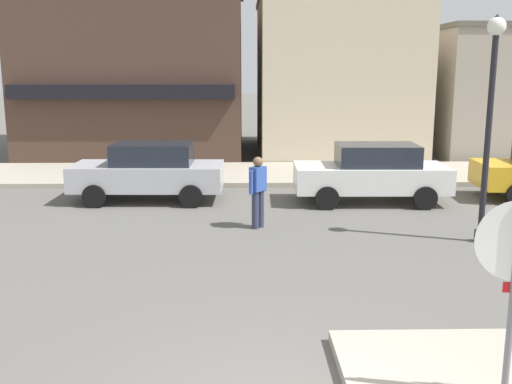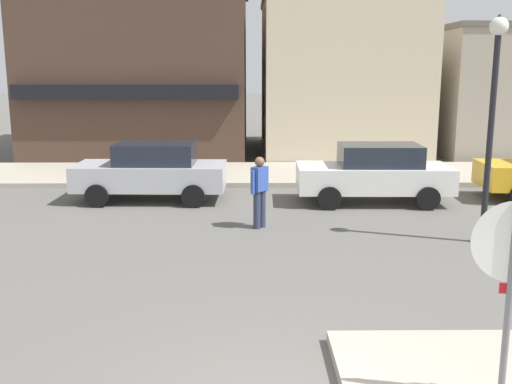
{
  "view_description": "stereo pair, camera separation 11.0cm",
  "coord_description": "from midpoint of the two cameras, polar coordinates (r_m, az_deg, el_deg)",
  "views": [
    {
      "loc": [
        -0.42,
        -5.25,
        3.53
      ],
      "look_at": [
        -0.21,
        4.5,
        1.5
      ],
      "focal_mm": 42.0,
      "sensor_mm": 36.0,
      "label": 1
    },
    {
      "loc": [
        -0.32,
        -5.25,
        3.53
      ],
      "look_at": [
        -0.21,
        4.5,
        1.5
      ],
      "focal_mm": 42.0,
      "sensor_mm": 36.0,
      "label": 2
    }
  ],
  "objects": [
    {
      "name": "building_storefront_left_near",
      "position": [
        25.84,
        7.91,
        10.94
      ],
      "size": [
        6.36,
        8.12,
        6.4
      ],
      "color": "beige",
      "rests_on": "ground"
    },
    {
      "name": "kerb_far",
      "position": [
        19.86,
        0.46,
        1.75
      ],
      "size": [
        80.0,
        4.0,
        0.15
      ],
      "primitive_type": "cube",
      "color": "#A89E8C",
      "rests_on": "ground"
    },
    {
      "name": "lamp_post",
      "position": [
        12.78,
        21.9,
        8.37
      ],
      "size": [
        0.36,
        0.36,
        4.54
      ],
      "color": "black",
      "rests_on": "ground"
    },
    {
      "name": "building_storefront_left_mid",
      "position": [
        27.24,
        22.18,
        8.93
      ],
      "size": [
        5.63,
        6.54,
        5.17
      ],
      "color": "#9E9384",
      "rests_on": "ground"
    },
    {
      "name": "parked_car_second",
      "position": [
        16.13,
        11.44,
        1.82
      ],
      "size": [
        4.03,
        1.94,
        1.56
      ],
      "color": "white",
      "rests_on": "ground"
    },
    {
      "name": "stop_sign",
      "position": [
        6.47,
        23.57,
        -7.4
      ],
      "size": [
        0.81,
        0.14,
        2.3
      ],
      "color": "slate",
      "rests_on": "ground"
    },
    {
      "name": "building_corner_shop",
      "position": [
        26.43,
        -10.22,
        11.48
      ],
      "size": [
        8.64,
        9.56,
        6.95
      ],
      "color": "#473328",
      "rests_on": "ground"
    },
    {
      "name": "parked_car_nearest",
      "position": [
        16.32,
        -9.69,
        2.0
      ],
      "size": [
        4.04,
        1.96,
        1.56
      ],
      "color": "#B7B7BC",
      "rests_on": "ground"
    },
    {
      "name": "pedestrian_crossing_near",
      "position": [
        13.28,
        0.58,
        0.2
      ],
      "size": [
        0.43,
        0.47,
        1.61
      ],
      "color": "#2D334C",
      "rests_on": "ground"
    }
  ]
}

